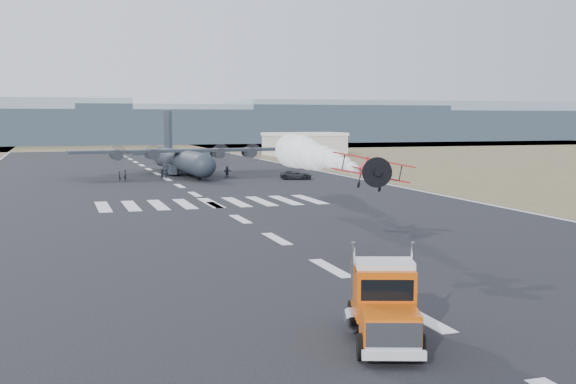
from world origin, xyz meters
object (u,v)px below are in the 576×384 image
aerobatic_biplane (371,170)px  crew_f (227,172)px  transport_aircraft (182,158)px  crew_g (119,177)px  crew_e (199,172)px  crew_h (209,171)px  hangar_right (304,144)px  crew_c (166,174)px  support_vehicle (296,175)px  crew_d (200,173)px  crew_b (163,174)px  crew_a (125,175)px  semi_truck (383,301)px

aerobatic_biplane → crew_f: bearing=92.1°
transport_aircraft → crew_g: 15.34m
crew_e → crew_h: (2.36, 3.08, -0.02)m
transport_aircraft → aerobatic_biplane: bearing=-93.9°
aerobatic_biplane → crew_h: 74.42m
aerobatic_biplane → crew_e: 71.27m
hangar_right → transport_aircraft: 71.83m
crew_c → hangar_right: bearing=-166.9°
support_vehicle → transport_aircraft: bearing=67.9°
aerobatic_biplane → crew_e: aerobatic_biplane is taller
crew_c → crew_e: bearing=145.1°
crew_c → crew_d: bearing=128.0°
crew_b → hangar_right: bearing=-20.6°
hangar_right → crew_h: bearing=-122.0°
aerobatic_biplane → crew_c: size_ratio=3.56×
crew_b → crew_g: (-7.07, -3.25, 0.02)m
aerobatic_biplane → crew_e: bearing=95.8°
crew_h → crew_c: bearing=160.2°
aerobatic_biplane → crew_a: aerobatic_biplane is taller
crew_c → crew_e: (5.46, 0.64, 0.11)m
semi_truck → crew_c: 88.11m
crew_h → crew_f: bearing=-109.3°
semi_truck → crew_d: semi_truck is taller
hangar_right → crew_a: (-52.66, -67.33, -2.14)m
transport_aircraft → crew_c: 8.11m
crew_c → crew_f: crew_f is taller
hangar_right → crew_h: size_ratio=11.55×
crew_c → support_vehicle: bearing=117.8°
crew_g → crew_f: bearing=95.1°
crew_e → crew_g: crew_e is taller
support_vehicle → crew_c: bearing=89.2°
crew_g → transport_aircraft: bearing=128.5°
semi_truck → support_vehicle: (22.89, 80.66, -1.06)m
support_vehicle → crew_c: size_ratio=3.18×
semi_truck → support_vehicle: semi_truck is taller
crew_g → semi_truck: bearing=-0.5°
crew_a → crew_c: (6.62, 2.37, -0.07)m
aerobatic_biplane → crew_d: (1.33, 69.43, -5.19)m
transport_aircraft → crew_h: transport_aircraft is taller
hangar_right → transport_aircraft: size_ratio=0.54×
transport_aircraft → crew_b: size_ratio=24.53×
crew_b → crew_h: size_ratio=0.87×
hangar_right → crew_h: 72.22m
aerobatic_biplane → crew_g: size_ratio=3.59×
support_vehicle → crew_h: (-11.76, 11.10, 0.18)m
transport_aircraft → crew_f: size_ratio=20.19×
aerobatic_biplane → crew_e: size_ratio=3.13×
crew_e → crew_f: bearing=95.2°
hangar_right → support_vehicle: 77.06m
aerobatic_biplane → crew_d: size_ratio=3.05×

